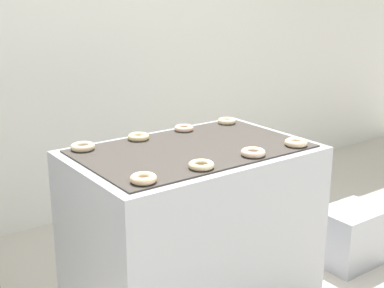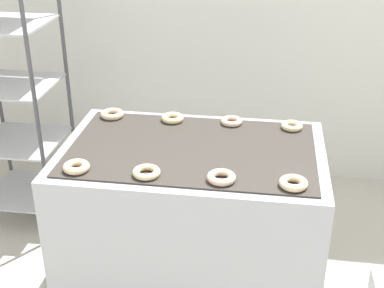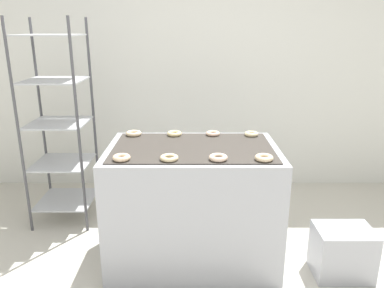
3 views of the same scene
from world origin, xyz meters
The scene contains 11 objects.
wall_back centered at (0.00, 2.12, 1.40)m, with size 8.00×0.05×2.80m.
fryer_machine centered at (0.00, 0.65, 0.45)m, with size 1.23×0.80×0.90m.
glaze_bin centered at (1.07, 0.43, 0.18)m, with size 0.40×0.30×0.36m.
donut_near_left centered at (-0.46, 0.37, 0.92)m, with size 0.11×0.11×0.03m, color beige.
donut_near_midleft centered at (-0.15, 0.37, 0.92)m, with size 0.12×0.12×0.03m, color beige.
donut_near_midright centered at (0.16, 0.37, 0.92)m, with size 0.12×0.12×0.03m, color beige.
donut_near_right centered at (0.46, 0.37, 0.92)m, with size 0.12×0.12×0.03m, color beige.
donut_far_left centered at (-0.47, 0.95, 0.92)m, with size 0.12×0.12×0.03m, color beige.
donut_far_midleft centered at (-0.14, 0.94, 0.92)m, with size 0.12×0.12×0.03m, color beige.
donut_far_midright centered at (0.16, 0.95, 0.92)m, with size 0.11×0.11×0.03m, color beige.
donut_far_right centered at (0.46, 0.93, 0.92)m, with size 0.11×0.11×0.03m, color beige.
Camera 1 is at (-1.53, -1.46, 1.70)m, focal length 50.00 mm.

